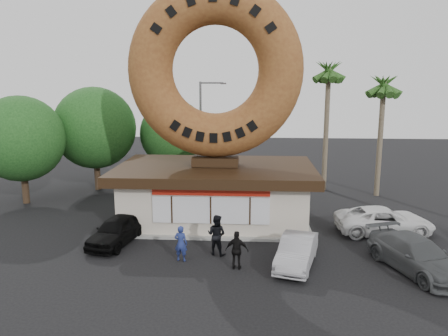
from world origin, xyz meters
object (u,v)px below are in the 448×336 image
(donut_shop, at_px, (216,191))
(car_black, at_px, (117,230))
(car_grey, at_px, (416,255))
(person_left, at_px, (181,243))
(car_silver, at_px, (297,251))
(car_white, at_px, (384,221))
(person_right, at_px, (237,250))
(person_center, at_px, (217,235))
(street_lamp, at_px, (203,127))
(giant_donut, at_px, (215,70))

(donut_shop, height_order, car_black, donut_shop)
(car_grey, bearing_deg, donut_shop, 124.91)
(person_left, bearing_deg, car_grey, -173.20)
(car_silver, bearing_deg, car_white, 56.41)
(person_right, height_order, car_grey, person_right)
(person_center, bearing_deg, donut_shop, -62.47)
(car_silver, distance_m, car_white, 6.76)
(person_center, distance_m, car_white, 9.37)
(street_lamp, relative_size, person_left, 4.83)
(car_grey, bearing_deg, giant_donut, 124.84)
(giant_donut, relative_size, street_lamp, 1.20)
(person_center, bearing_deg, person_right, 145.00)
(giant_donut, height_order, car_silver, giant_donut)
(person_center, bearing_deg, car_grey, -166.22)
(person_center, bearing_deg, giant_donut, -62.48)
(car_black, xyz_separation_m, car_white, (13.81, 2.39, 0.02))
(person_center, height_order, car_silver, person_center)
(person_right, xyz_separation_m, car_grey, (7.65, 0.27, -0.13))
(car_black, bearing_deg, giant_donut, 51.96)
(street_lamp, xyz_separation_m, car_silver, (5.94, -16.08, -3.82))
(person_center, relative_size, car_white, 0.38)
(person_center, distance_m, person_right, 1.88)
(giant_donut, relative_size, person_center, 5.02)
(person_right, xyz_separation_m, car_white, (7.69, 5.03, -0.14))
(donut_shop, relative_size, street_lamp, 1.40)
(street_lamp, bearing_deg, person_center, -81.28)
(person_right, relative_size, car_silver, 0.43)
(donut_shop, xyz_separation_m, car_grey, (9.12, -6.34, -1.04))
(giant_donut, bearing_deg, person_right, -77.53)
(street_lamp, relative_size, person_center, 4.16)
(person_left, relative_size, car_black, 0.41)
(donut_shop, relative_size, car_silver, 2.80)
(street_lamp, relative_size, person_right, 4.69)
(person_center, xyz_separation_m, car_silver, (3.63, -1.03, -0.30))
(car_silver, distance_m, car_grey, 5.04)
(car_silver, xyz_separation_m, car_grey, (5.03, -0.28, 0.07))
(person_right, relative_size, car_white, 0.33)
(giant_donut, xyz_separation_m, car_white, (9.16, -1.60, -7.91))
(giant_donut, height_order, person_right, giant_donut)
(donut_shop, height_order, car_silver, donut_shop)
(person_center, relative_size, car_grey, 0.38)
(car_black, height_order, car_grey, car_grey)
(giant_donut, height_order, car_white, giant_donut)
(street_lamp, xyz_separation_m, car_white, (11.01, -11.60, -3.77))
(giant_donut, distance_m, person_left, 9.83)
(person_right, bearing_deg, giant_donut, -71.55)
(car_grey, bearing_deg, car_white, 69.23)
(person_left, xyz_separation_m, car_black, (-3.56, 1.91, -0.14))
(giant_donut, xyz_separation_m, street_lamp, (-1.86, 10.00, -4.14))
(person_right, bearing_deg, person_center, -51.39)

